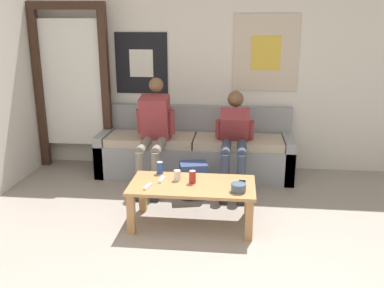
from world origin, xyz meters
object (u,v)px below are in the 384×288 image
Objects in this scene: person_seated_teen at (234,136)px; backpack at (193,181)px; couch at (195,151)px; game_controller_near_left at (148,186)px; person_seated_adult at (154,129)px; ceramic_bowl at (238,187)px; drink_can_blue at (160,168)px; cell_phone at (242,183)px; pillar_candle at (177,175)px; drink_can_red at (192,177)px; game_controller_near_right at (162,180)px; coffee_table at (192,191)px.

person_seated_teen is 2.74× the size of backpack.
couch reaches higher than game_controller_near_left.
ceramic_bowl is (1.02, -1.18, -0.21)m from person_seated_adult.
person_seated_adult is 10.21× the size of drink_can_blue.
cell_phone is at bearing -43.05° from person_seated_adult.
game_controller_near_left is at bearing -138.56° from pillar_candle.
drink_can_red is (-0.39, -1.05, -0.13)m from person_seated_teen.
drink_can_red is at bearing -4.41° from game_controller_near_right.
game_controller_near_left is 0.90m from cell_phone.
coffee_table is at bearing -172.63° from cell_phone.
drink_can_blue is at bearing 148.33° from drink_can_red.
couch is at bearing 94.70° from coffee_table.
backpack is 0.66m from pillar_candle.
couch is 21.50× the size of pillar_candle.
drink_can_blue is (-0.20, 0.17, 0.01)m from pillar_candle.
cell_phone is (0.48, 0.06, 0.08)m from coffee_table.
backpack is at bearing 80.38° from pillar_candle.
game_controller_near_right is (0.27, -0.99, -0.24)m from person_seated_adult.
couch reaches higher than game_controller_near_right.
pillar_candle is (-0.04, -1.34, 0.18)m from couch.
backpack is at bearing 121.90° from ceramic_bowl.
game_controller_near_right is (0.10, 0.19, 0.00)m from game_controller_near_left.
coffee_table is at bearing -109.64° from person_seated_teen.
pillar_candle is at bearing 152.98° from coffee_table.
backpack is at bearing 66.59° from game_controller_near_left.
person_seated_teen is 1.15m from pillar_candle.
drink_can_blue is (0.21, -0.79, -0.19)m from person_seated_adult.
couch is 2.25× the size of person_seated_teen.
backpack is 2.72× the size of game_controller_near_right.
backpack is at bearing -136.82° from person_seated_teen.
pillar_candle is (-0.60, 0.22, 0.01)m from ceramic_bowl.
coffee_table is 1.23m from person_seated_adult.
couch is 19.89× the size of drink_can_blue.
ceramic_bowl is 1.27× the size of pillar_candle.
couch reaches higher than coffee_table.
game_controller_near_left is at bearing -117.79° from game_controller_near_right.
pillar_candle is 0.16m from drink_can_red.
drink_can_blue is 0.84× the size of game_controller_near_left.
backpack is at bearing 94.92° from coffee_table.
person_seated_adult is at bearing 130.73° from ceramic_bowl.
couch reaches higher than pillar_candle.
person_seated_teen is 1.46m from game_controller_near_left.
drink_can_red is at bearing 22.46° from game_controller_near_left.
couch reaches higher than drink_can_red.
game_controller_near_right is (-0.15, -0.03, -0.04)m from pillar_candle.
person_seated_teen is at bearing 95.06° from cell_phone.
person_seated_teen is at bearing 61.56° from pillar_candle.
drink_can_red is (0.16, -0.05, 0.01)m from pillar_candle.
person_seated_teen is at bearing 92.71° from ceramic_bowl.
person_seated_teen is 8.85× the size of drink_can_blue.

